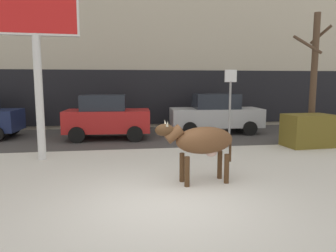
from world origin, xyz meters
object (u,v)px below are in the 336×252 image
Objects in this scene: car_red_hatchback at (107,117)px; car_silver_sedan at (216,114)px; pedestrian_near_billboard at (53,112)px; dumpster at (308,130)px; cow_brown at (202,142)px; pedestrian_by_cars at (39,112)px; billboard at (35,15)px; street_sign at (230,102)px; bare_tree_right_lot at (314,76)px.

car_red_hatchback reaches higher than car_silver_sedan.
pedestrian_near_billboard reaches higher than dumpster.
cow_brown is 11.49m from pedestrian_by_cars.
billboard is 3.21× the size of pedestrian_near_billboard.
billboard is 1.97× the size of street_sign.
bare_tree_right_lot is at bearing -14.56° from car_red_hatchback.
dumpster is at bearing -127.94° from bare_tree_right_lot.
pedestrian_near_billboard is 0.61× the size of street_sign.
car_silver_sedan is (5.01, 0.86, -0.02)m from car_red_hatchback.
car_silver_sedan is 2.48× the size of pedestrian_near_billboard.
billboard is 10.04m from dumpster.
car_red_hatchback is 2.07× the size of pedestrian_by_cars.
car_silver_sedan is at bearing 123.48° from dumpster.
car_red_hatchback is at bearing -43.99° from pedestrian_by_cars.
dumpster is (-0.57, -0.73, -2.02)m from bare_tree_right_lot.
car_silver_sedan is 1.52× the size of street_sign.
car_silver_sedan reaches higher than pedestrian_near_billboard.
pedestrian_by_cars is 0.35× the size of bare_tree_right_lot.
cow_brown is at bearing -144.14° from dumpster.
bare_tree_right_lot is (11.52, -5.48, 1.74)m from pedestrian_by_cars.
dumpster is at bearing -29.53° from pedestrian_by_cars.
bare_tree_right_lot is at bearing 7.60° from billboard.
billboard reaches higher than car_silver_sedan.
bare_tree_right_lot is (9.87, 1.32, -1.69)m from billboard.
pedestrian_by_cars is 9.99m from street_sign.
cow_brown is 1.11× the size of pedestrian_near_billboard.
pedestrian_by_cars is at bearing 180.00° from pedestrian_near_billboard.
pedestrian_by_cars is at bearing 121.14° from cow_brown.
street_sign is (4.50, -2.49, 0.74)m from car_red_hatchback.
bare_tree_right_lot is at bearing 6.77° from street_sign.
billboard is at bearing -172.40° from bare_tree_right_lot.
cow_brown is 1.11× the size of pedestrian_by_cars.
street_sign is at bearing -36.30° from pedestrian_by_cars.
car_silver_sedan is at bearing -17.95° from pedestrian_near_billboard.
cow_brown reaches higher than dumpster.
street_sign is at bearing 173.91° from dumpster.
car_silver_sedan is at bearing -16.60° from pedestrian_by_cars.
car_silver_sedan reaches higher than pedestrian_by_cars.
car_silver_sedan is 8.26m from pedestrian_near_billboard.
billboard is at bearing -118.90° from car_red_hatchback.
dumpster is (9.31, 0.59, -3.71)m from billboard.
pedestrian_by_cars is 1.02× the size of dumpster.
car_silver_sedan is at bearing 31.71° from billboard.
pedestrian_near_billboard is (-5.26, 9.83, -0.11)m from cow_brown.
pedestrian_near_billboard is (-0.97, 6.80, -3.43)m from billboard.
street_sign reaches higher than car_silver_sedan.
pedestrian_by_cars is (-8.53, 2.54, -0.03)m from car_silver_sedan.
pedestrian_by_cars is at bearing 143.70° from street_sign.
street_sign is at bearing 62.14° from cow_brown.
pedestrian_near_billboard is (-2.84, 3.40, -0.05)m from car_red_hatchback.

